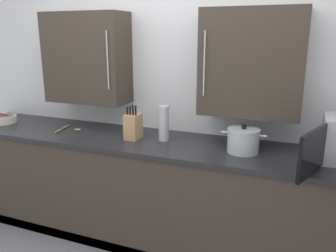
# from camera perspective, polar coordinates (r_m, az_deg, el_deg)

# --- Properties ---
(back_wall_tiled) EXTENTS (4.27, 0.44, 2.86)m
(back_wall_tiled) POSITION_cam_1_polar(r_m,az_deg,el_deg) (3.07, 0.13, 9.14)
(back_wall_tiled) COLOR white
(back_wall_tiled) RESTS_ON ground_plane
(counter_unit) EXTENTS (3.92, 0.71, 0.92)m
(counter_unit) POSITION_cam_1_polar(r_m,az_deg,el_deg) (3.03, -2.33, -10.74)
(counter_unit) COLOR #3D3328
(counter_unit) RESTS_ON ground_plane
(stock_pot) EXTENTS (0.34, 0.24, 0.21)m
(stock_pot) POSITION_cam_1_polar(r_m,az_deg,el_deg) (2.61, 12.42, -2.35)
(stock_pot) COLOR #B7BABF
(stock_pot) RESTS_ON counter_unit
(wooden_spoon) EXTENTS (0.22, 0.25, 0.02)m
(wooden_spoon) POSITION_cam_1_polar(r_m,az_deg,el_deg) (3.28, -16.06, -0.50)
(wooden_spoon) COLOR tan
(wooden_spoon) RESTS_ON counter_unit
(knife_block) EXTENTS (0.11, 0.15, 0.30)m
(knife_block) POSITION_cam_1_polar(r_m,az_deg,el_deg) (2.89, -5.83, -0.05)
(knife_block) COLOR tan
(knife_block) RESTS_ON counter_unit
(thermos_flask) EXTENTS (0.09, 0.09, 0.29)m
(thermos_flask) POSITION_cam_1_polar(r_m,az_deg,el_deg) (2.82, -0.71, 0.48)
(thermos_flask) COLOR #B7BABF
(thermos_flask) RESTS_ON counter_unit
(fruit_bowl) EXTENTS (0.26, 0.26, 0.10)m
(fruit_bowl) POSITION_cam_1_polar(r_m,az_deg,el_deg) (3.79, -25.80, 1.12)
(fruit_bowl) COLOR beige
(fruit_bowl) RESTS_ON counter_unit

